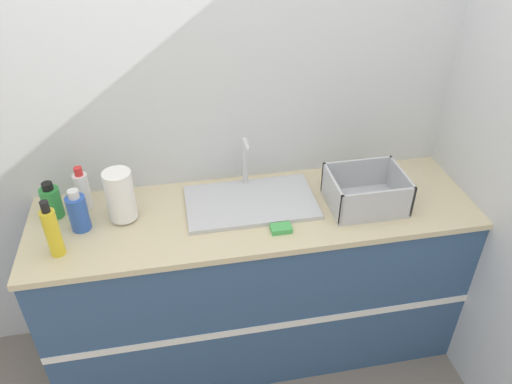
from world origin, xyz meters
The scene contains 12 objects.
ground_plane centered at (0.00, 0.00, 0.00)m, with size 12.00×12.00×0.00m, color slate.
wall_back centered at (0.00, 0.61, 1.30)m, with size 4.42×0.06×2.60m.
wall_right centered at (1.04, 0.29, 1.30)m, with size 0.06×2.58×2.60m.
counter_cabinet centered at (0.00, 0.29, 0.46)m, with size 2.04×0.60×0.92m.
sink centered at (-0.02, 0.34, 0.94)m, with size 0.60×0.35×0.27m.
paper_towel_roll centered at (-0.59, 0.34, 1.05)m, with size 0.12×0.12×0.24m.
dish_rack centered at (0.50, 0.24, 0.98)m, with size 0.34×0.28×0.16m.
bottle_green centered at (-0.90, 0.41, 1.00)m, with size 0.09×0.09×0.18m.
bottle_yellow centered at (-0.85, 0.15, 1.04)m, with size 0.06×0.06×0.26m.
bottle_white_spray centered at (-0.77, 0.45, 1.02)m, with size 0.07×0.07×0.21m.
bottle_blue centered at (-0.77, 0.30, 1.01)m, with size 0.08×0.08×0.20m.
sponge centered at (0.08, 0.12, 0.94)m, with size 0.09×0.06×0.02m.
Camera 1 is at (-0.34, -1.50, 2.31)m, focal length 35.00 mm.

